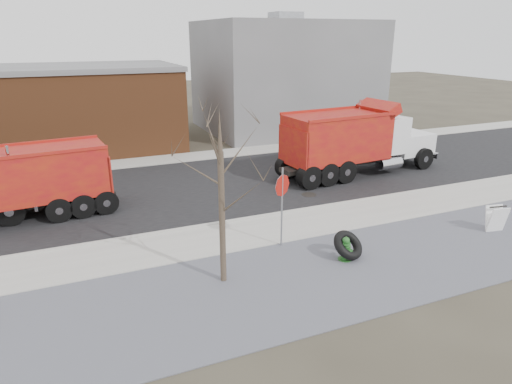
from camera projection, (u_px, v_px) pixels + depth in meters
name	position (u px, v px, depth m)	size (l,w,h in m)	color
ground	(281.00, 231.00, 17.21)	(120.00, 120.00, 0.00)	#383328
gravel_verge	(331.00, 273.00, 14.16)	(60.00, 5.00, 0.03)	gray
sidewalk	(278.00, 228.00, 17.42)	(60.00, 2.50, 0.06)	#9E9B93
curb	(264.00, 216.00, 18.54)	(60.00, 0.15, 0.11)	#9E9B93
road	(226.00, 184.00, 22.68)	(60.00, 9.40, 0.02)	black
far_sidewalk	(194.00, 157.00, 27.63)	(60.00, 2.00, 0.06)	#9E9B93
building_grey	(284.00, 76.00, 34.88)	(12.00, 10.00, 8.00)	gray
building_brick	(8.00, 111.00, 27.42)	(20.20, 8.20, 5.30)	brown
bare_tree	(221.00, 176.00, 12.69)	(3.20, 3.20, 5.20)	#382D23
fire_hydrant	(346.00, 250.00, 14.88)	(0.48, 0.47, 0.84)	#245F28
truck_tire	(348.00, 245.00, 15.00)	(1.35, 1.30, 0.95)	black
stop_sign	(282.00, 194.00, 15.39)	(0.70, 0.39, 2.86)	gray
sandwich_board	(496.00, 219.00, 17.01)	(0.79, 0.57, 1.00)	white
dump_truck_red_a	(355.00, 139.00, 23.74)	(9.35, 3.27, 3.72)	black
dump_truck_red_b	(22.00, 180.00, 17.83)	(7.66, 2.85, 3.21)	black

